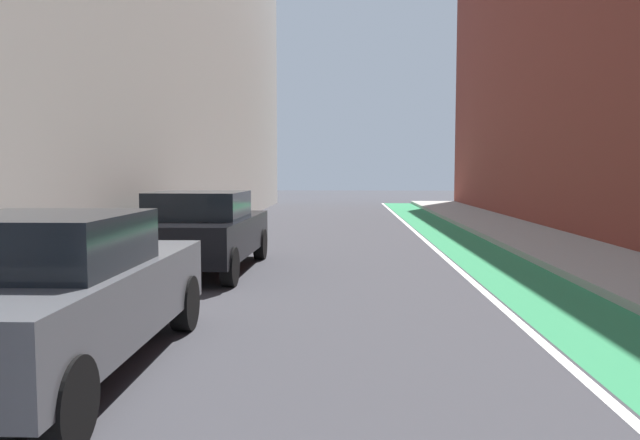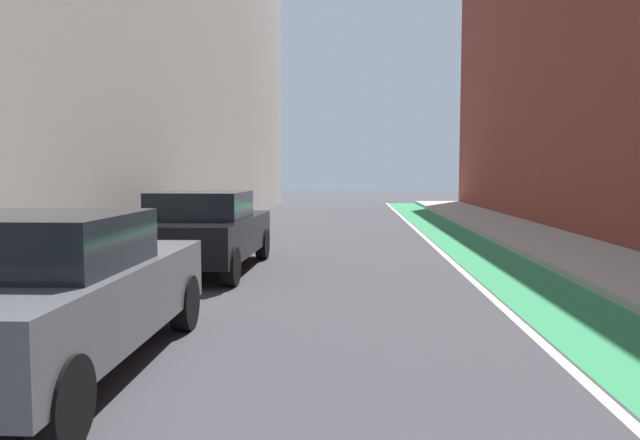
# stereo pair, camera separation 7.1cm
# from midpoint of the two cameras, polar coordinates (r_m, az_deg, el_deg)

# --- Properties ---
(ground_plane) EXTENTS (96.99, 96.99, 0.00)m
(ground_plane) POSITION_cam_midpoint_polar(r_m,az_deg,el_deg) (13.27, 2.93, -3.79)
(ground_plane) COLOR #38383D
(bike_lane_paint) EXTENTS (1.60, 44.09, 0.00)m
(bike_lane_paint) POSITION_cam_midpoint_polar(r_m,az_deg,el_deg) (15.56, 14.26, -2.70)
(bike_lane_paint) COLOR #2D8451
(bike_lane_paint) RESTS_ON ground
(lane_divider_stripe) EXTENTS (0.12, 44.09, 0.00)m
(lane_divider_stripe) POSITION_cam_midpoint_polar(r_m,az_deg,el_deg) (15.41, 10.98, -2.71)
(lane_divider_stripe) COLOR white
(lane_divider_stripe) RESTS_ON ground
(sidewalk_right) EXTENTS (2.56, 44.09, 0.14)m
(sidewalk_right) POSITION_cam_midpoint_polar(r_m,az_deg,el_deg) (16.09, 21.56, -2.39)
(sidewalk_right) COLOR #A8A59E
(sidewalk_right) RESTS_ON ground
(parked_sedan_gray) EXTENTS (1.89, 4.34, 1.53)m
(parked_sedan_gray) POSITION_cam_midpoint_polar(r_m,az_deg,el_deg) (6.37, -23.21, -6.08)
(parked_sedan_gray) COLOR #595B60
(parked_sedan_gray) RESTS_ON ground
(parked_sedan_black) EXTENTS (2.02, 4.37, 1.53)m
(parked_sedan_black) POSITION_cam_midpoint_polar(r_m,az_deg,el_deg) (12.09, -10.47, -0.93)
(parked_sedan_black) COLOR black
(parked_sedan_black) RESTS_ON ground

